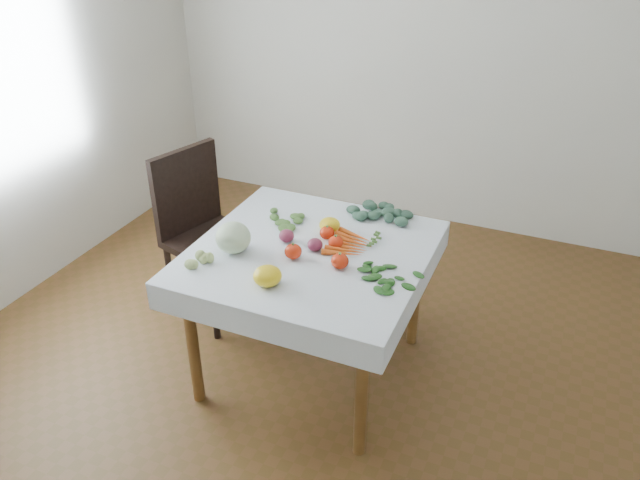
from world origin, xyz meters
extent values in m
plane|color=brown|center=(0.00, 0.00, 0.00)|extent=(4.00, 4.00, 0.00)
cube|color=silver|center=(0.00, 2.00, 1.35)|extent=(4.00, 0.04, 2.70)
cube|color=brown|center=(0.00, 0.00, 0.73)|extent=(1.00, 1.00, 0.04)
cylinder|color=brown|center=(-0.44, -0.44, 0.35)|extent=(0.06, 0.06, 0.71)
cylinder|color=brown|center=(0.44, -0.44, 0.35)|extent=(0.06, 0.06, 0.71)
cylinder|color=brown|center=(-0.44, 0.44, 0.35)|extent=(0.06, 0.06, 0.71)
cylinder|color=brown|center=(0.44, 0.44, 0.35)|extent=(0.06, 0.06, 0.71)
cube|color=white|center=(0.00, 0.00, 0.75)|extent=(1.12, 1.12, 0.01)
cube|color=black|center=(-0.75, 0.27, 0.49)|extent=(0.57, 0.57, 0.04)
cube|color=black|center=(-0.94, 0.33, 0.76)|extent=(0.17, 0.45, 0.50)
cylinder|color=black|center=(-0.99, 0.14, 0.23)|extent=(0.04, 0.04, 0.47)
cylinder|color=black|center=(-0.61, 0.02, 0.23)|extent=(0.04, 0.04, 0.47)
cylinder|color=black|center=(-0.88, 0.51, 0.23)|extent=(0.04, 0.04, 0.47)
cylinder|color=black|center=(-0.50, 0.40, 0.23)|extent=(0.04, 0.04, 0.47)
ellipsoid|color=beige|center=(-0.34, -0.16, 0.83)|extent=(0.18, 0.18, 0.15)
ellipsoid|color=red|center=(0.03, 0.14, 0.79)|extent=(0.08, 0.08, 0.07)
ellipsoid|color=red|center=(0.19, -0.10, 0.79)|extent=(0.10, 0.10, 0.07)
ellipsoid|color=red|center=(0.11, 0.06, 0.79)|extent=(0.09, 0.09, 0.06)
ellipsoid|color=red|center=(-0.04, -0.10, 0.79)|extent=(0.11, 0.11, 0.07)
ellipsoid|color=yellow|center=(0.02, 0.21, 0.79)|extent=(0.12, 0.12, 0.08)
ellipsoid|color=yellow|center=(-0.05, -0.35, 0.80)|extent=(0.17, 0.17, 0.09)
ellipsoid|color=maroon|center=(0.02, 0.00, 0.79)|extent=(0.09, 0.09, 0.06)
ellipsoid|color=maroon|center=(-0.14, 0.03, 0.79)|extent=(0.10, 0.10, 0.06)
ellipsoid|color=#A5B468|center=(-0.40, -0.34, 0.78)|extent=(0.05, 0.05, 0.04)
ellipsoid|color=#A5B468|center=(-0.43, -0.33, 0.78)|extent=(0.05, 0.05, 0.04)
ellipsoid|color=#A5B468|center=(-0.41, -0.36, 0.78)|extent=(0.05, 0.05, 0.04)
ellipsoid|color=#A5B468|center=(-0.39, -0.32, 0.78)|extent=(0.05, 0.05, 0.04)
ellipsoid|color=#A5B468|center=(-0.46, -0.35, 0.78)|extent=(0.05, 0.05, 0.04)
ellipsoid|color=#A5B468|center=(-0.35, -0.36, 0.78)|extent=(0.05, 0.05, 0.04)
cone|color=#ED541A|center=(0.17, 0.19, 0.77)|extent=(0.20, 0.08, 0.03)
cone|color=#ED541A|center=(0.17, 0.16, 0.77)|extent=(0.20, 0.07, 0.03)
cone|color=#ED541A|center=(0.17, 0.13, 0.77)|extent=(0.20, 0.05, 0.03)
cone|color=#ED541A|center=(0.17, 0.10, 0.77)|extent=(0.20, 0.03, 0.03)
cone|color=#ED541A|center=(0.17, 0.07, 0.77)|extent=(0.20, 0.04, 0.03)
cone|color=#ED541A|center=(0.17, 0.04, 0.77)|extent=(0.20, 0.06, 0.03)
cone|color=#ED541A|center=(0.17, 0.01, 0.77)|extent=(0.20, 0.08, 0.03)
ellipsoid|color=#345545|center=(0.22, 0.46, 0.78)|extent=(0.06, 0.06, 0.04)
ellipsoid|color=#345545|center=(0.18, 0.48, 0.78)|extent=(0.06, 0.06, 0.04)
ellipsoid|color=#345545|center=(0.20, 0.44, 0.78)|extent=(0.06, 0.06, 0.04)
ellipsoid|color=#345545|center=(0.23, 0.49, 0.78)|extent=(0.06, 0.06, 0.04)
ellipsoid|color=#345545|center=(0.14, 0.46, 0.78)|extent=(0.06, 0.06, 0.04)
ellipsoid|color=#345545|center=(0.25, 0.43, 0.78)|extent=(0.06, 0.06, 0.04)
ellipsoid|color=#345545|center=(0.19, 0.52, 0.78)|extent=(0.06, 0.06, 0.04)
ellipsoid|color=#345545|center=(0.15, 0.41, 0.78)|extent=(0.06, 0.06, 0.04)
ellipsoid|color=#345545|center=(0.28, 0.48, 0.78)|extent=(0.06, 0.06, 0.04)
ellipsoid|color=#345545|center=(0.12, 0.50, 0.78)|extent=(0.06, 0.06, 0.04)
ellipsoid|color=#345545|center=(0.23, 0.39, 0.78)|extent=(0.06, 0.06, 0.04)
ellipsoid|color=#345545|center=(0.25, 0.55, 0.78)|extent=(0.06, 0.06, 0.04)
ellipsoid|color=#345545|center=(0.09, 0.43, 0.78)|extent=(0.06, 0.06, 0.04)
ellipsoid|color=#345545|center=(0.32, 0.43, 0.78)|extent=(0.06, 0.06, 0.04)
ellipsoid|color=#345545|center=(0.13, 0.56, 0.78)|extent=(0.06, 0.06, 0.04)
ellipsoid|color=#345545|center=(0.16, 0.35, 0.78)|extent=(0.06, 0.06, 0.04)
ellipsoid|color=#1E5A1C|center=(0.45, -0.11, 0.76)|extent=(0.06, 0.04, 0.01)
ellipsoid|color=#1E5A1C|center=(0.42, -0.09, 0.76)|extent=(0.06, 0.04, 0.01)
ellipsoid|color=#1E5A1C|center=(0.43, -0.14, 0.76)|extent=(0.06, 0.04, 0.01)
ellipsoid|color=#1E5A1C|center=(0.46, -0.09, 0.76)|extent=(0.06, 0.04, 0.01)
ellipsoid|color=#1E5A1C|center=(0.39, -0.11, 0.76)|extent=(0.06, 0.04, 0.01)
ellipsoid|color=#1E5A1C|center=(0.47, -0.14, 0.76)|extent=(0.06, 0.04, 0.01)
ellipsoid|color=#1E5A1C|center=(0.43, -0.06, 0.76)|extent=(0.06, 0.04, 0.01)
ellipsoid|color=#1E5A1C|center=(0.39, -0.15, 0.76)|extent=(0.06, 0.04, 0.01)
ellipsoid|color=#1E5A1C|center=(0.50, -0.10, 0.76)|extent=(0.06, 0.04, 0.01)
ellipsoid|color=#1E5A1C|center=(0.37, -0.07, 0.76)|extent=(0.06, 0.04, 0.01)
ellipsoid|color=#1E5A1C|center=(0.45, -0.18, 0.76)|extent=(0.06, 0.04, 0.01)
ellipsoid|color=#1E5A1C|center=(0.48, -0.04, 0.76)|extent=(0.06, 0.04, 0.01)
ellipsoid|color=#1E5A1C|center=(0.34, -0.13, 0.76)|extent=(0.06, 0.04, 0.01)
ellipsoid|color=#1E5A1C|center=(0.52, -0.15, 0.76)|extent=(0.06, 0.04, 0.01)
ellipsoid|color=#1E5A1C|center=(0.39, -0.02, 0.76)|extent=(0.06, 0.04, 0.01)
ellipsoid|color=#1E5A1C|center=(0.39, -0.20, 0.76)|extent=(0.06, 0.04, 0.01)
ellipsoid|color=#1E5A1C|center=(0.54, -0.06, 0.76)|extent=(0.06, 0.04, 0.01)
ellipsoid|color=#1E5A1C|center=(0.31, -0.08, 0.76)|extent=(0.06, 0.04, 0.01)
ellipsoid|color=#4F823B|center=(-0.22, 0.20, 0.77)|extent=(0.05, 0.05, 0.02)
ellipsoid|color=#4F823B|center=(-0.26, 0.20, 0.77)|extent=(0.05, 0.05, 0.02)
ellipsoid|color=#4F823B|center=(-0.21, 0.17, 0.77)|extent=(0.05, 0.05, 0.02)
ellipsoid|color=#4F823B|center=(-0.22, 0.23, 0.77)|extent=(0.05, 0.05, 0.02)
ellipsoid|color=#4F823B|center=(-0.28, 0.17, 0.77)|extent=(0.05, 0.05, 0.02)
ellipsoid|color=#4F823B|center=(-0.16, 0.18, 0.77)|extent=(0.05, 0.05, 0.02)
ellipsoid|color=#4F823B|center=(-0.28, 0.25, 0.77)|extent=(0.05, 0.05, 0.02)
ellipsoid|color=#4F823B|center=(-0.24, 0.12, 0.77)|extent=(0.05, 0.05, 0.02)
ellipsoid|color=#4F823B|center=(-0.15, 0.25, 0.77)|extent=(0.05, 0.05, 0.02)
ellipsoid|color=#4F823B|center=(-0.34, 0.20, 0.77)|extent=(0.05, 0.05, 0.02)
camera|label=1|loc=(1.08, -2.39, 2.32)|focal=35.00mm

